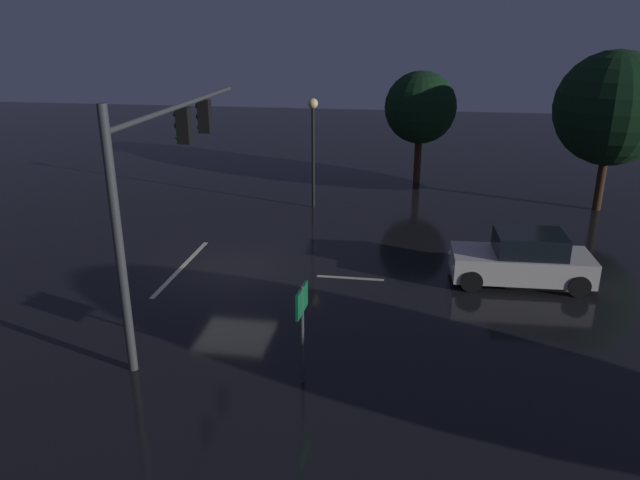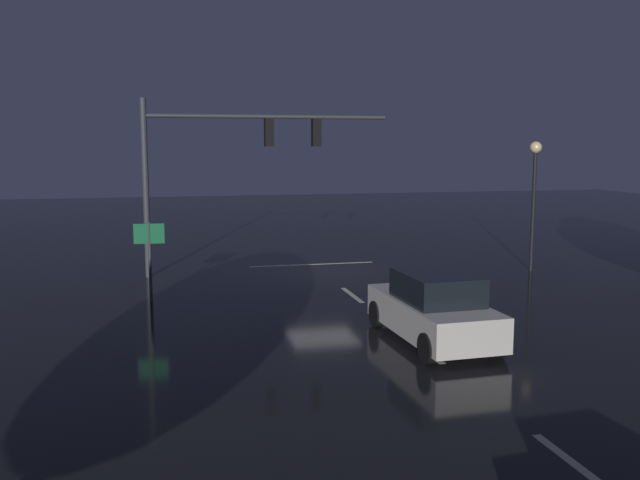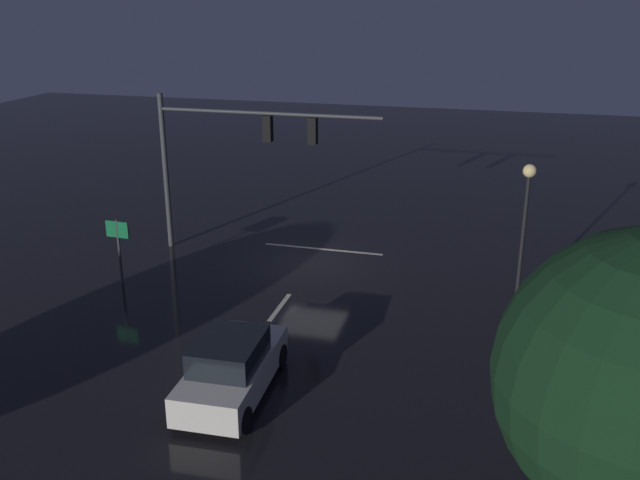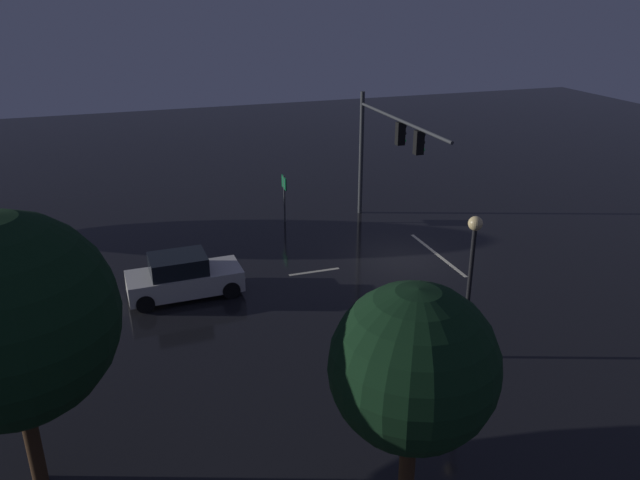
{
  "view_description": "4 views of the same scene",
  "coord_description": "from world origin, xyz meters",
  "views": [
    {
      "loc": [
        18.1,
        5.84,
        7.92
      ],
      "look_at": [
        0.94,
        3.14,
        1.61
      ],
      "focal_mm": 33.97,
      "sensor_mm": 36.0,
      "label": 1
    },
    {
      "loc": [
        5.92,
        24.53,
        4.7
      ],
      "look_at": [
        1.04,
        3.99,
        1.79
      ],
      "focal_mm": 38.76,
      "sensor_mm": 36.0,
      "label": 2
    },
    {
      "loc": [
        -6.79,
        24.18,
        10.04
      ],
      "look_at": [
        -1.05,
        2.66,
        2.04
      ],
      "focal_mm": 38.92,
      "sensor_mm": 36.0,
      "label": 3
    },
    {
      "loc": [
        -22.72,
        11.37,
        11.13
      ],
      "look_at": [
        -0.37,
        3.87,
        1.56
      ],
      "focal_mm": 35.23,
      "sensor_mm": 36.0,
      "label": 4
    }
  ],
  "objects": [
    {
      "name": "lane_dash_mid",
      "position": [
        0.0,
        10.0,
        0.0
      ],
      "size": [
        0.16,
        2.2,
        0.01
      ],
      "primitive_type": "cube",
      "rotation": [
        0.0,
        0.0,
        1.57
      ],
      "color": "beige",
      "rests_on": "ground_plane"
    },
    {
      "name": "street_lamp_left_kerb",
      "position": [
        -7.71,
        1.48,
        3.4
      ],
      "size": [
        0.44,
        0.44,
        4.83
      ],
      "color": "black",
      "rests_on": "ground_plane"
    },
    {
      "name": "stop_bar",
      "position": [
        0.0,
        -1.78,
        0.0
      ],
      "size": [
        5.0,
        0.16,
        0.01
      ],
      "primitive_type": "cube",
      "color": "beige",
      "rests_on": "ground_plane"
    },
    {
      "name": "car_approaching",
      "position": [
        -0.47,
        9.43,
        0.8
      ],
      "size": [
        2.04,
        4.42,
        1.7
      ],
      "color": "silver",
      "rests_on": "ground_plane"
    },
    {
      "name": "ground_plane",
      "position": [
        0.0,
        0.0,
        0.0
      ],
      "size": [
        80.0,
        80.0,
        0.0
      ],
      "primitive_type": "plane",
      "color": "black"
    },
    {
      "name": "lane_dash_near",
      "position": [
        0.0,
        16.0,
        0.0
      ],
      "size": [
        0.16,
        2.2,
        0.01
      ],
      "primitive_type": "cube",
      "rotation": [
        0.0,
        0.0,
        1.57
      ],
      "color": "beige",
      "rests_on": "ground_plane"
    },
    {
      "name": "lane_dash_far",
      "position": [
        0.0,
        4.0,
        0.0
      ],
      "size": [
        0.16,
        2.2,
        0.01
      ],
      "primitive_type": "cube",
      "rotation": [
        0.0,
        0.0,
        1.57
      ],
      "color": "beige",
      "rests_on": "ground_plane"
    },
    {
      "name": "tree_left_far",
      "position": [
        -12.91,
        6.04,
        3.83
      ],
      "size": [
        3.58,
        3.58,
        5.64
      ],
      "color": "#382314",
      "rests_on": "ground_plane"
    },
    {
      "name": "traffic_signal_assembly",
      "position": [
        3.32,
        -0.59,
        4.47
      ],
      "size": [
        8.94,
        0.47,
        6.32
      ],
      "color": "#383A3D",
      "rests_on": "ground_plane"
    },
    {
      "name": "tree_left_near",
      "position": [
        -9.3,
        14.0,
        4.44
      ],
      "size": [
        4.8,
        4.8,
        6.86
      ],
      "color": "#382314",
      "rests_on": "ground_plane"
    },
    {
      "name": "route_sign",
      "position": [
        6.17,
        3.56,
        1.76
      ],
      "size": [
        0.9,
        0.12,
        2.44
      ],
      "color": "#383A3D",
      "rests_on": "ground_plane"
    }
  ]
}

